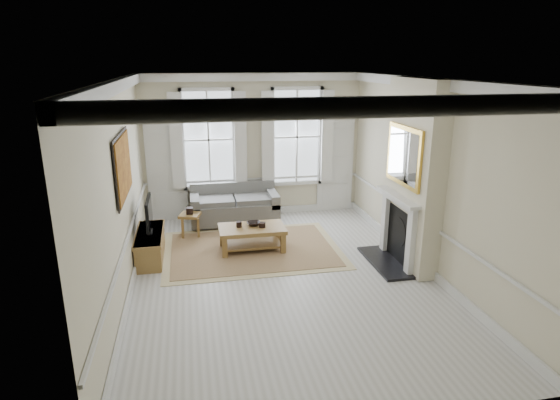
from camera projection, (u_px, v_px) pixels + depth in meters
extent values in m
plane|color=#B7B5AD|center=(283.00, 277.00, 8.25)|extent=(7.20, 7.20, 0.00)
plane|color=white|center=(284.00, 79.00, 7.27)|extent=(7.20, 7.20, 0.00)
plane|color=beige|center=(253.00, 146.00, 11.14)|extent=(5.20, 0.00, 5.20)
plane|color=beige|center=(120.00, 193.00, 7.28)|extent=(0.00, 7.20, 7.20)
plane|color=beige|center=(428.00, 177.00, 8.24)|extent=(0.00, 7.20, 7.20)
cube|color=silver|center=(167.00, 173.00, 10.89)|extent=(0.90, 0.08, 2.30)
cube|color=silver|center=(335.00, 166.00, 11.65)|extent=(0.90, 0.08, 2.30)
cube|color=#BE7E20|center=(123.00, 166.00, 7.47)|extent=(0.05, 1.66, 1.06)
cube|color=beige|center=(413.00, 175.00, 8.40)|extent=(0.35, 1.70, 3.38)
cube|color=black|center=(385.00, 262.00, 8.81)|extent=(0.55, 1.50, 0.05)
cube|color=silver|center=(410.00, 245.00, 8.17)|extent=(0.10, 0.18, 1.15)
cube|color=silver|center=(385.00, 224.00, 9.20)|extent=(0.10, 0.18, 1.15)
cube|color=silver|center=(397.00, 197.00, 8.46)|extent=(0.20, 1.45, 0.06)
cube|color=black|center=(399.00, 235.00, 8.70)|extent=(0.02, 0.92, 1.00)
cube|color=gold|center=(404.00, 156.00, 8.26)|extent=(0.06, 1.26, 1.06)
cube|color=#5A5A58|center=(235.00, 211.00, 10.94)|extent=(2.01, 0.98, 0.46)
cube|color=#5A5A58|center=(232.00, 190.00, 11.19)|extent=(2.01, 0.20, 0.44)
cube|color=#5A5A58|center=(195.00, 202.00, 10.69)|extent=(0.20, 0.98, 0.30)
cube|color=#5A5A58|center=(272.00, 198.00, 11.03)|extent=(0.20, 0.98, 0.30)
cylinder|color=brown|center=(197.00, 229.00, 10.50)|extent=(0.06, 0.06, 0.08)
cylinder|color=brown|center=(269.00, 214.00, 11.52)|extent=(0.06, 0.06, 0.08)
cube|color=brown|center=(190.00, 215.00, 10.06)|extent=(0.51, 0.51, 0.06)
cube|color=brown|center=(183.00, 229.00, 9.95)|extent=(0.05, 0.05, 0.44)
cube|color=brown|center=(198.00, 228.00, 10.01)|extent=(0.05, 0.05, 0.44)
cube|color=brown|center=(183.00, 224.00, 10.25)|extent=(0.05, 0.05, 0.44)
cube|color=brown|center=(198.00, 223.00, 10.30)|extent=(0.05, 0.05, 0.44)
cube|color=olive|center=(252.00, 249.00, 9.43)|extent=(3.50, 2.60, 0.02)
cube|color=brown|center=(252.00, 229.00, 9.31)|extent=(1.31, 0.77, 0.08)
cube|color=brown|center=(226.00, 248.00, 9.01)|extent=(0.10, 0.10, 0.41)
cube|color=brown|center=(282.00, 244.00, 9.22)|extent=(0.10, 0.10, 0.41)
cube|color=brown|center=(223.00, 237.00, 9.54)|extent=(0.10, 0.10, 0.41)
cube|color=brown|center=(277.00, 234.00, 9.74)|extent=(0.10, 0.10, 0.41)
cylinder|color=black|center=(239.00, 224.00, 9.28)|extent=(0.11, 0.11, 0.11)
cylinder|color=black|center=(262.00, 225.00, 9.27)|extent=(0.14, 0.14, 0.10)
imported|color=black|center=(254.00, 224.00, 9.39)|extent=(0.31, 0.31, 0.07)
cube|color=brown|center=(150.00, 245.00, 8.99)|extent=(0.47, 1.46, 0.52)
cube|color=black|center=(150.00, 232.00, 8.91)|extent=(0.08, 0.30, 0.03)
cube|color=black|center=(149.00, 212.00, 8.80)|extent=(0.05, 0.90, 0.55)
cube|color=black|center=(150.00, 212.00, 8.80)|extent=(0.01, 0.83, 0.50)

